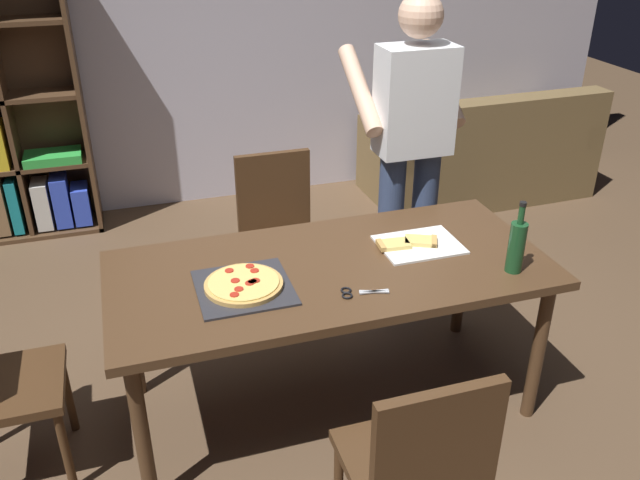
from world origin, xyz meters
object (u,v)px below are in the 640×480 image
chair_far_side (279,225)px  couch (480,158)px  chair_near_camera (419,464)px  kitchen_scissors (356,292)px  wine_bottle (517,246)px  pepperoni_pizza_on_tray (244,285)px  dining_table (330,280)px  person_serving_pizza (411,142)px

chair_far_side → couch: size_ratio=0.52×
chair_far_side → chair_near_camera: bearing=-90.0°
kitchen_scissors → wine_bottle: bearing=-2.3°
chair_near_camera → chair_far_side: 1.83m
pepperoni_pizza_on_tray → chair_near_camera: bearing=-65.4°
dining_table → kitchen_scissors: size_ratio=9.44×
couch → pepperoni_pizza_on_tray: couch is taller
couch → person_serving_pizza: (-1.23, -1.29, 0.70)m
pepperoni_pizza_on_tray → wine_bottle: 1.13m
pepperoni_pizza_on_tray → kitchen_scissors: pepperoni_pizza_on_tray is taller
chair_near_camera → chair_far_side: size_ratio=1.00×
kitchen_scissors → chair_far_side: bearing=91.4°
couch → person_serving_pizza: 1.91m
chair_near_camera → pepperoni_pizza_on_tray: (-0.39, 0.85, 0.25)m
person_serving_pizza → kitchen_scissors: size_ratio=8.82×
wine_bottle → dining_table: bearing=159.7°
dining_table → wine_bottle: (0.72, -0.27, 0.19)m
couch → kitchen_scissors: 2.94m
pepperoni_pizza_on_tray → chair_far_side: bearing=68.4°
person_serving_pizza → wine_bottle: 0.97m
chair_far_side → wine_bottle: size_ratio=2.85×
chair_far_side → pepperoni_pizza_on_tray: bearing=-111.6°
couch → person_serving_pizza: bearing=-133.6°
pepperoni_pizza_on_tray → wine_bottle: (1.11, -0.20, 0.10)m
chair_near_camera → wine_bottle: 1.03m
chair_far_side → kitchen_scissors: (0.03, -1.15, 0.24)m
couch → wine_bottle: size_ratio=5.45×
dining_table → chair_far_side: chair_far_side is taller
chair_far_side → pepperoni_pizza_on_tray: size_ratio=2.39×
chair_far_side → person_serving_pizza: person_serving_pizza is taller
dining_table → person_serving_pizza: bearing=46.0°
chair_near_camera → chair_far_side: bearing=90.0°
pepperoni_pizza_on_tray → couch: bearing=41.9°
chair_near_camera → chair_far_side: same height
chair_far_side → couch: 2.19m
wine_bottle → kitchen_scissors: size_ratio=1.59×
person_serving_pizza → wine_bottle: bearing=-87.2°
person_serving_pizza → kitchen_scissors: (-0.64, -0.93, -0.24)m
chair_far_side → dining_table: bearing=-90.0°
couch → dining_table: bearing=-133.7°
chair_far_side → kitchen_scissors: bearing=-88.6°
chair_far_side → wine_bottle: bearing=-58.7°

